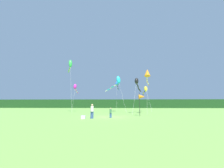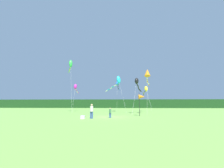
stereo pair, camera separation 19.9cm
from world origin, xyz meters
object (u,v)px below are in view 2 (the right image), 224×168
Objects in this scene: person_adult at (92,110)px; kite_green at (71,65)px; kite_magenta at (76,87)px; cooler_box at (83,117)px; kite_orange at (147,74)px; kite_blue at (117,83)px; kite_yellow at (146,89)px; person_child at (110,112)px; banner_flag_pole at (142,97)px; kite_cyan at (117,81)px; kite_black at (137,82)px.

person_adult is 0.15× the size of kite_green.
kite_magenta is 5.45m from kite_green.
cooler_box is 14.87m from kite_orange.
person_adult is 18.30m from kite_green.
kite_orange is at bearing 46.23° from person_adult.
kite_blue is 0.87× the size of kite_yellow.
person_child is at bearing -58.46° from kite_magenta.
banner_flag_pole is 10.99m from kite_cyan.
person_adult is at bearing -101.84° from kite_cyan.
banner_flag_pole is (4.43, 3.03, 2.06)m from person_child.
kite_cyan is (0.73, 12.62, 5.93)m from person_child.
cooler_box is at bearing -126.54° from kite_black.
kite_cyan is (-3.76, 3.92, 0.85)m from kite_black.
banner_flag_pole is 0.44× the size of kite_cyan.
kite_magenta is at bearing 167.42° from kite_cyan.
banner_flag_pole is 0.53× the size of kite_magenta.
cooler_box is (-0.95, -0.38, -0.77)m from person_adult.
kite_green is at bearing 164.97° from kite_black.
kite_yellow is (3.11, 8.58, -0.53)m from kite_black.
kite_yellow is at bearing 66.27° from person_child.
kite_cyan is at bearing 133.83° from kite_black.
kite_orange reaches higher than kite_magenta.
person_adult is 0.22× the size of kite_cyan.
kite_cyan is at bearing -88.77° from kite_blue.
kite_cyan reaches higher than kite_black.
kite_black is (6.65, 9.88, 4.81)m from person_adult.
banner_flag_pole is 6.43m from kite_black.
banner_flag_pole is 0.45× the size of kite_black.
kite_cyan is at bearing 137.93° from kite_orange.
kite_magenta is at bearing -172.11° from kite_blue.
person_adult is 0.23× the size of kite_black.
kite_green is (-15.99, 4.90, 3.27)m from kite_orange.
kite_black is (-1.78, 1.08, -1.42)m from kite_orange.
kite_yellow is at bearing 82.16° from kite_orange.
banner_flag_pole is 6.65m from kite_orange.
kite_magenta reaches higher than banner_flag_pole.
kite_cyan is (0.08, -3.54, -0.02)m from kite_blue.
person_child is 0.17× the size of kite_blue.
kite_yellow is (3.17, 14.26, 2.49)m from banner_flag_pole.
kite_blue is 11.64m from kite_green.
person_adult is 0.27× the size of kite_magenta.
kite_cyan is 1.22× the size of kite_magenta.
kite_black is at bearing 148.68° from kite_orange.
kite_green reaches higher than kite_cyan.
kite_blue is at bearing 19.33° from kite_green.
kite_orange reaches higher than cooler_box.
kite_black is at bearing -15.03° from kite_green.
kite_magenta is at bearing 154.92° from kite_orange.
kite_green is (-9.72, 12.53, 9.77)m from person_child.
kite_orange is at bearing 44.38° from cooler_box.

